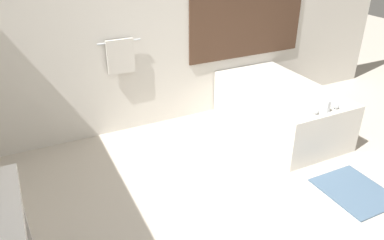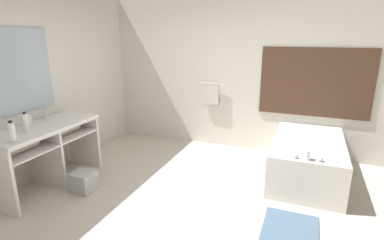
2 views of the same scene
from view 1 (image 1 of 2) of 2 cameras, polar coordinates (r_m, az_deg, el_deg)
The scene contains 4 objects.
ground_plane at distance 3.32m, azimuth 7.21°, elevation -17.11°, with size 16.00×16.00×0.00m, color beige.
wall_back_with_blinds at distance 4.50m, azimuth -7.11°, elevation 14.91°, with size 7.40×0.13×2.70m.
bathtub at distance 4.78m, azimuth 13.25°, elevation 2.03°, with size 0.95×1.66×0.69m.
bath_mat at distance 4.06m, azimuth 23.48°, elevation -9.84°, with size 0.58×0.68×0.02m.
Camera 1 is at (-1.38, -1.92, 2.33)m, focal length 35.00 mm.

